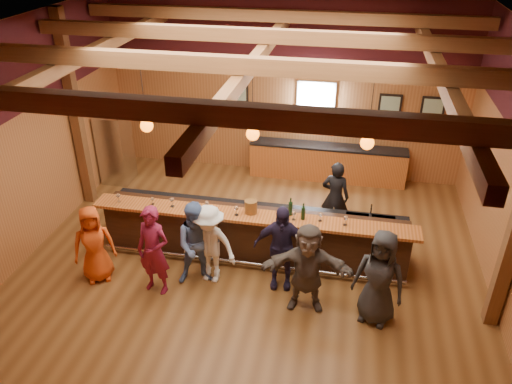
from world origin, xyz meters
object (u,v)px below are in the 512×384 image
(back_bar_cabinet, at_px, (327,162))
(customer_navy, at_px, (281,247))
(bar_counter, at_px, (255,231))
(stainless_fridge, at_px, (116,149))
(customer_orange, at_px, (94,244))
(customer_white, at_px, (209,245))
(bottle_a, at_px, (290,208))
(customer_brown, at_px, (307,268))
(customer_denim, at_px, (198,244))
(customer_redvest, at_px, (154,251))
(ice_bucket, at_px, (251,207))
(bartender, at_px, (335,197))
(customer_dark, at_px, (379,278))

(back_bar_cabinet, distance_m, customer_navy, 4.52)
(bar_counter, bearing_deg, stainless_fridge, 149.24)
(customer_orange, bearing_deg, bar_counter, -3.17)
(customer_white, height_order, customer_navy, customer_navy)
(back_bar_cabinet, bearing_deg, customer_orange, -128.74)
(customer_white, xyz_separation_m, bottle_a, (1.37, 0.83, 0.45))
(customer_orange, relative_size, customer_brown, 0.92)
(customer_denim, relative_size, customer_navy, 0.99)
(stainless_fridge, bearing_deg, customer_white, -44.99)
(customer_white, bearing_deg, customer_redvest, -142.34)
(customer_redvest, bearing_deg, bar_counter, 54.30)
(customer_navy, bearing_deg, ice_bucket, 130.56)
(customer_redvest, xyz_separation_m, customer_denim, (0.70, 0.40, -0.03))
(customer_navy, bearing_deg, bar_counter, 120.36)
(customer_redvest, bearing_deg, customer_white, 38.60)
(bar_counter, height_order, customer_orange, customer_orange)
(customer_orange, bearing_deg, customer_redvest, -34.27)
(bar_counter, bearing_deg, customer_white, -123.43)
(customer_brown, distance_m, bartender, 2.62)
(stainless_fridge, xyz_separation_m, customer_white, (3.45, -3.45, -0.09))
(customer_dark, bearing_deg, customer_brown, -165.26)
(customer_orange, distance_m, ice_bucket, 3.00)
(customer_redvest, bearing_deg, ice_bucket, 50.10)
(customer_orange, xyz_separation_m, bottle_a, (3.49, 1.20, 0.47))
(bar_counter, bearing_deg, customer_redvest, -136.60)
(back_bar_cabinet, bearing_deg, customer_redvest, -118.52)
(ice_bucket, bearing_deg, customer_navy, -44.03)
(customer_dark, relative_size, bottle_a, 4.85)
(customer_redvest, relative_size, ice_bucket, 6.72)
(customer_orange, relative_size, customer_navy, 0.91)
(back_bar_cabinet, xyz_separation_m, ice_bucket, (-1.22, -3.81, 0.76))
(back_bar_cabinet, relative_size, customer_denim, 2.37)
(customer_orange, relative_size, bottle_a, 4.28)
(back_bar_cabinet, bearing_deg, customer_brown, -90.04)
(customer_redvest, distance_m, customer_dark, 3.94)
(customer_brown, distance_m, ice_bucket, 1.72)
(back_bar_cabinet, xyz_separation_m, customer_denim, (-2.04, -4.64, 0.37))
(customer_white, relative_size, customer_navy, 0.94)
(bartender, bearing_deg, customer_white, 52.68)
(customer_navy, bearing_deg, customer_white, 179.09)
(bar_counter, bearing_deg, ice_bucket, -99.53)
(bar_counter, relative_size, back_bar_cabinet, 1.57)
(customer_brown, bearing_deg, customer_orange, 175.40)
(bottle_a, bearing_deg, customer_white, -148.76)
(bottle_a, bearing_deg, back_bar_cabinet, 82.81)
(stainless_fridge, xyz_separation_m, customer_redvest, (2.56, -3.92, -0.02))
(back_bar_cabinet, height_order, customer_dark, customer_dark)
(customer_brown, xyz_separation_m, bottle_a, (-0.47, 1.22, 0.41))
(bar_counter, xyz_separation_m, customer_white, (-0.66, -1.00, 0.28))
(customer_orange, height_order, customer_denim, customer_denim)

